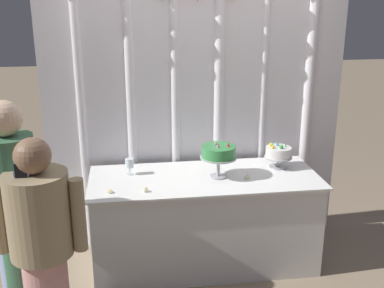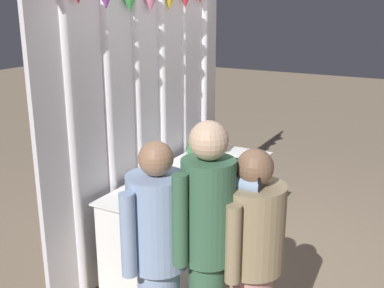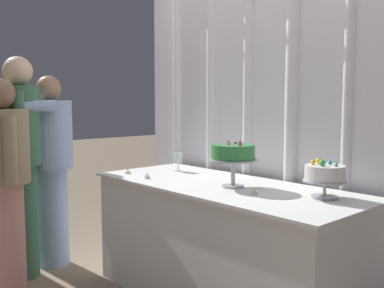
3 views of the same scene
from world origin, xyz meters
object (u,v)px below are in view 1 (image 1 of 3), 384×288
Objects in this scene: cake_display_nearleft at (219,153)px; guest_man_dark_suit at (16,217)px; guest_girl_blue_dress at (12,212)px; tealight_near_left at (146,190)px; tealight_far_left at (110,192)px; cake_display_nearright at (278,153)px; guest_man_pink_jacket at (43,249)px; cake_table at (204,220)px; tealight_near_right at (247,177)px; wine_glass at (129,164)px.

cake_display_nearleft is 0.18× the size of guest_man_dark_suit.
guest_girl_blue_dress reaches higher than cake_display_nearleft.
cake_display_nearleft is at bearing 18.72° from guest_girl_blue_dress.
tealight_far_left is at bearing 176.19° from tealight_near_left.
tealight_near_left is (0.27, -0.02, 0.00)m from tealight_far_left.
cake_display_nearright is 0.16× the size of guest_man_pink_jacket.
cake_display_nearright reaches higher than cake_table.
tealight_near_right is at bearing 23.35° from guest_man_dark_suit.
tealight_near_left is at bearing -153.97° from cake_table.
guest_man_dark_suit is at bearing -126.99° from wine_glass.
guest_girl_blue_dress is (-1.74, -0.45, 0.03)m from tealight_near_right.
guest_girl_blue_dress is at bearing -159.10° from cake_table.
guest_girl_blue_dress reaches higher than cake_display_nearright.
cake_display_nearleft is 1.28× the size of cake_display_nearright.
wine_glass is at bearing 166.65° from tealight_near_right.
wine_glass is 0.08× the size of guest_man_dark_suit.
guest_man_dark_suit reaches higher than wine_glass.
cake_display_nearright is 2.17m from guest_girl_blue_dress.
cake_display_nearleft reaches higher than cake_table.
guest_girl_blue_dress is (-1.52, -0.51, -0.17)m from cake_display_nearleft.
guest_man_dark_suit reaches higher than cake_display_nearright.
cake_display_nearleft is 0.20× the size of guest_girl_blue_dress.
tealight_far_left is at bearing -166.29° from cake_display_nearright.
tealight_near_right is at bearing -13.35° from wine_glass.
cake_display_nearleft is 7.29× the size of tealight_far_left.
guest_man_pink_jacket is (-0.53, -1.13, -0.10)m from wine_glass.
guest_girl_blue_dress is at bearing -162.30° from cake_display_nearright.
tealight_near_right is at bearing 6.97° from tealight_far_left.
wine_glass is (-0.72, 0.16, -0.11)m from cake_display_nearleft.
cake_display_nearright is 6.24× the size of tealight_near_left.
guest_man_dark_suit is at bearing -148.58° from cake_table.
tealight_near_right is (0.34, -0.09, 0.41)m from cake_table.
tealight_near_right is 1.73m from guest_man_pink_jacket.
guest_girl_blue_dress is 0.53m from guest_man_pink_jacket.
guest_man_pink_jacket is at bearing -138.77° from cake_table.
tealight_near_right is at bearing -146.78° from cake_display_nearright.
tealight_near_left is 1.00m from guest_man_dark_suit.
guest_man_pink_jacket is at bearing -130.39° from tealight_near_left.
tealight_far_left is 0.27m from tealight_near_left.
guest_man_pink_jacket reaches higher than wine_glass.
cake_table is 1.27× the size of guest_man_pink_jacket.
tealight_near_left is (-0.50, -0.24, 0.41)m from cake_table.
tealight_near_left is 0.96m from guest_girl_blue_dress.
guest_man_pink_jacket reaches higher than cake_display_nearright.
cake_table is 1.14× the size of guest_man_dark_suit.
guest_girl_blue_dress is at bearing -162.06° from tealight_near_left.
cake_table is 0.54m from tealight_near_right.
guest_girl_blue_dress is at bearing 120.11° from guest_man_pink_jacket.
tealight_near_right is 0.03× the size of guest_man_dark_suit.
cake_display_nearright reaches higher than wine_glass.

